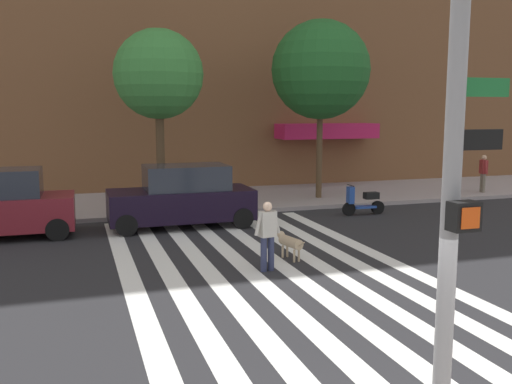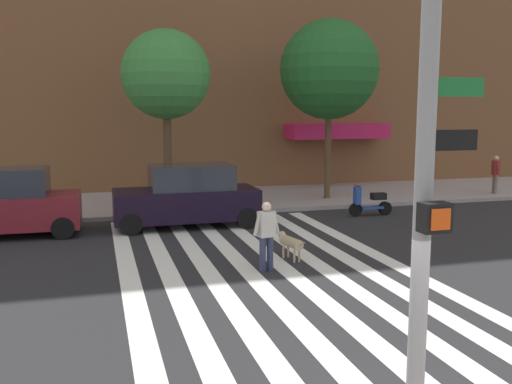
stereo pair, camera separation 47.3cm
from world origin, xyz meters
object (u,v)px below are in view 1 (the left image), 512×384
street_tree_middle (321,70)px  dog_on_leash (290,242)px  pedestrian_bystander (483,171)px  traffic_light_pole (458,133)px  pedestrian_dog_walker (267,232)px  street_tree_nearest (159,75)px  parked_scooter (363,202)px  parked_car_behind_first (182,197)px

street_tree_middle → dog_on_leash: bearing=-118.8°
street_tree_middle → pedestrian_bystander: (7.51, -0.83, -4.25)m
traffic_light_pole → pedestrian_dog_walker: bearing=84.4°
street_tree_nearest → dog_on_leash: street_tree_nearest is taller
parked_scooter → street_tree_nearest: (-6.83, 2.68, 4.49)m
pedestrian_dog_walker → parked_car_behind_first: bearing=99.4°
pedestrian_bystander → dog_on_leash: bearing=-148.5°
parked_car_behind_first → street_tree_nearest: (-0.27, 2.67, 4.01)m
traffic_light_pole → pedestrian_bystander: 21.00m
parked_scooter → pedestrian_bystander: bearing=19.2°
traffic_light_pole → parked_car_behind_first: (-0.19, 13.27, -2.56)m
parked_scooter → pedestrian_dog_walker: 7.98m
street_tree_nearest → pedestrian_bystander: street_tree_nearest is taller
parked_scooter → street_tree_middle: size_ratio=0.23×
pedestrian_dog_walker → dog_on_leash: (0.88, 0.82, -0.48)m
street_tree_nearest → street_tree_middle: 6.63m
traffic_light_pole → street_tree_nearest: (-0.47, 15.95, 1.45)m
street_tree_middle → pedestrian_dog_walker: 11.38m
parked_car_behind_first → parked_scooter: parked_car_behind_first is taller
dog_on_leash → street_tree_middle: bearing=61.2°
pedestrian_dog_walker → dog_on_leash: pedestrian_dog_walker is taller
parked_scooter → street_tree_middle: bearing=94.1°
dog_on_leash → pedestrian_dog_walker: bearing=-137.0°
street_tree_nearest → parked_car_behind_first: bearing=-84.1°
traffic_light_pole → street_tree_middle: 17.80m
parked_car_behind_first → dog_on_leash: bearing=-69.5°
parked_car_behind_first → pedestrian_bystander: bearing=10.3°
parked_car_behind_first → street_tree_middle: 8.37m
traffic_light_pole → street_tree_nearest: street_tree_nearest is taller
pedestrian_dog_walker → dog_on_leash: bearing=43.0°
dog_on_leash → pedestrian_bystander: 14.10m
traffic_light_pole → parked_scooter: (6.36, 13.26, -3.04)m
pedestrian_dog_walker → parked_scooter: bearing=45.2°
pedestrian_dog_walker → pedestrian_bystander: pedestrian_bystander is taller
street_tree_middle → parked_scooter: bearing=-85.9°
parked_car_behind_first → street_tree_middle: street_tree_middle is taller
dog_on_leash → parked_scooter: bearing=45.6°
street_tree_nearest → pedestrian_dog_walker: street_tree_nearest is taller
street_tree_middle → dog_on_leash: street_tree_middle is taller
parked_scooter → street_tree_middle: 5.90m
parked_car_behind_first → traffic_light_pole: bearing=-89.2°
parked_car_behind_first → street_tree_nearest: bearing=95.9°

